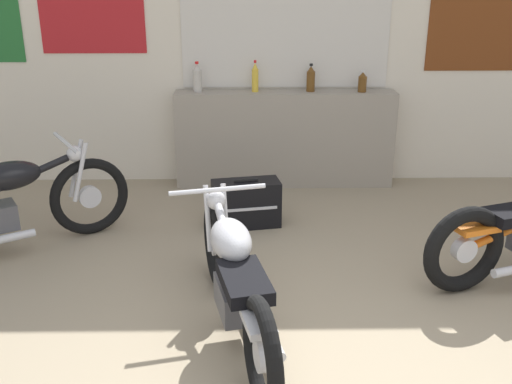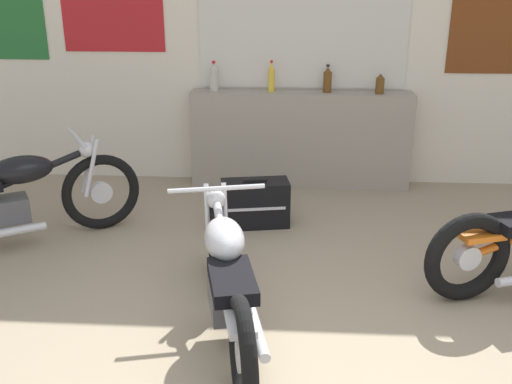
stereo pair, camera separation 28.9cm
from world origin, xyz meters
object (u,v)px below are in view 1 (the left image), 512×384
at_px(bottle_left_center, 255,78).
at_px(bottle_center, 311,79).
at_px(bottle_right_center, 362,82).
at_px(hard_case_black, 246,203).
at_px(motorcycle_silver, 235,278).
at_px(bottle_leftmost, 197,78).

height_order(bottle_left_center, bottle_center, bottle_left_center).
distance_m(bottle_center, bottle_right_center, 0.50).
bearing_deg(bottle_left_center, hard_case_black, -95.05).
distance_m(bottle_left_center, motorcycle_silver, 2.79).
height_order(bottle_leftmost, motorcycle_silver, bottle_leftmost).
relative_size(bottle_leftmost, bottle_left_center, 0.97).
bearing_deg(motorcycle_silver, bottle_center, 75.46).
xyz_separation_m(bottle_left_center, bottle_center, (0.54, 0.01, -0.02)).
relative_size(bottle_right_center, motorcycle_silver, 0.11).
height_order(bottle_leftmost, bottle_center, bottle_leftmost).
bearing_deg(bottle_right_center, hard_case_black, -138.04).
height_order(bottle_left_center, motorcycle_silver, bottle_left_center).
xyz_separation_m(bottle_left_center, motorcycle_silver, (-0.16, -2.70, -0.71)).
distance_m(bottle_center, hard_case_black, 1.52).
distance_m(bottle_left_center, bottle_center, 0.54).
relative_size(bottle_left_center, bottle_right_center, 1.45).
distance_m(bottle_leftmost, motorcycle_silver, 2.82).
bearing_deg(bottle_right_center, bottle_left_center, 178.31).
bearing_deg(bottle_center, bottle_right_center, -4.12).
xyz_separation_m(bottle_right_center, hard_case_black, (-1.14, -1.03, -0.85)).
height_order(bottle_left_center, hard_case_black, bottle_left_center).
height_order(bottle_left_center, bottle_right_center, bottle_left_center).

